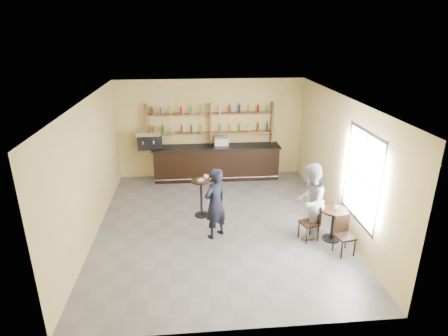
{
  "coord_description": "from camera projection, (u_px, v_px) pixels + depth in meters",
  "views": [
    {
      "loc": [
        -0.63,
        -8.32,
        4.74
      ],
      "look_at": [
        0.2,
        0.8,
        1.25
      ],
      "focal_mm": 30.0,
      "sensor_mm": 36.0,
      "label": 1
    }
  ],
  "objects": [
    {
      "name": "cup_cafe",
      "position": [
        337.0,
        208.0,
        8.59
      ],
      "size": [
        0.1,
        0.1,
        0.09
      ],
      "primitive_type": "imported",
      "rotation": [
        0.0,
        0.0,
        -0.11
      ],
      "color": "white",
      "rests_on": "cafe_table"
    },
    {
      "name": "donut",
      "position": [
        201.0,
        179.0,
        9.61
      ],
      "size": [
        0.17,
        0.17,
        0.04
      ],
      "primitive_type": "torus",
      "rotation": [
        0.0,
        0.0,
        0.43
      ],
      "color": "tan",
      "rests_on": "napkin"
    },
    {
      "name": "ceiling",
      "position": [
        218.0,
        99.0,
        8.35
      ],
      "size": [
        7.0,
        7.0,
        0.0
      ],
      "primitive_type": "plane",
      "rotation": [
        3.14,
        0.0,
        0.0
      ],
      "color": "white",
      "rests_on": "wall_back"
    },
    {
      "name": "patron_second",
      "position": [
        310.0,
        202.0,
        8.68
      ],
      "size": [
        1.06,
        1.13,
        1.84
      ],
      "primitive_type": "imported",
      "rotation": [
        0.0,
        0.0,
        -2.12
      ],
      "color": "gray",
      "rests_on": "floor"
    },
    {
      "name": "wall_front",
      "position": [
        236.0,
        247.0,
        5.66
      ],
      "size": [
        7.0,
        0.0,
        7.0
      ],
      "primitive_type": "plane",
      "rotation": [
        -1.57,
        0.0,
        0.0
      ],
      "color": "#D8C17B",
      "rests_on": "floor"
    },
    {
      "name": "bar_counter",
      "position": [
        217.0,
        162.0,
        12.23
      ],
      "size": [
        4.1,
        0.8,
        1.11
      ],
      "primitive_type": null,
      "color": "black",
      "rests_on": "floor"
    },
    {
      "name": "napkin",
      "position": [
        201.0,
        180.0,
        9.63
      ],
      "size": [
        0.21,
        0.21,
        0.0
      ],
      "primitive_type": "cube",
      "rotation": [
        0.0,
        0.0,
        0.59
      ],
      "color": "white",
      "rests_on": "pedestal_table"
    },
    {
      "name": "wall_right",
      "position": [
        341.0,
        163.0,
        9.17
      ],
      "size": [
        0.0,
        7.0,
        7.0
      ],
      "primitive_type": "plane",
      "rotation": [
        1.57,
        0.0,
        -1.57
      ],
      "color": "#D8C17B",
      "rests_on": "floor"
    },
    {
      "name": "cafe_table",
      "position": [
        333.0,
        224.0,
        8.74
      ],
      "size": [
        0.82,
        0.82,
        0.79
      ],
      "primitive_type": null,
      "rotation": [
        0.0,
        0.0,
        0.41
      ],
      "color": "black",
      "rests_on": "floor"
    },
    {
      "name": "chair_west",
      "position": [
        309.0,
        223.0,
        8.72
      ],
      "size": [
        0.48,
        0.48,
        0.88
      ],
      "primitive_type": null,
      "rotation": [
        0.0,
        0.0,
        -1.27
      ],
      "color": "black",
      "rests_on": "floor"
    },
    {
      "name": "wall_left",
      "position": [
        90.0,
        171.0,
        8.66
      ],
      "size": [
        0.0,
        7.0,
        7.0
      ],
      "primitive_type": "plane",
      "rotation": [
        1.57,
        0.0,
        1.57
      ],
      "color": "#D8C17B",
      "rests_on": "floor"
    },
    {
      "name": "floor",
      "position": [
        219.0,
        225.0,
        9.48
      ],
      "size": [
        7.0,
        7.0,
        0.0
      ],
      "primitive_type": "plane",
      "color": "slate",
      "rests_on": "ground"
    },
    {
      "name": "espresso_machine",
      "position": [
        149.0,
        140.0,
        11.76
      ],
      "size": [
        0.83,
        0.6,
        0.55
      ],
      "primitive_type": null,
      "rotation": [
        0.0,
        0.0,
        0.16
      ],
      "color": "black",
      "rests_on": "bar_counter"
    },
    {
      "name": "shelf_unit",
      "position": [
        211.0,
        124.0,
        11.98
      ],
      "size": [
        4.0,
        0.26,
        1.4
      ],
      "primitive_type": null,
      "color": "brown",
      "rests_on": "wall_back"
    },
    {
      "name": "man_main",
      "position": [
        215.0,
        204.0,
        8.71
      ],
      "size": [
        0.75,
        0.72,
        1.73
      ],
      "primitive_type": "imported",
      "rotation": [
        0.0,
        0.0,
        3.85
      ],
      "color": "black",
      "rests_on": "floor"
    },
    {
      "name": "window_pane",
      "position": [
        362.0,
        177.0,
        8.01
      ],
      "size": [
        0.0,
        2.0,
        2.0
      ],
      "primitive_type": "plane",
      "rotation": [
        1.57,
        0.0,
        -1.57
      ],
      "color": "white",
      "rests_on": "wall_right"
    },
    {
      "name": "wall_back",
      "position": [
        210.0,
        129.0,
        12.17
      ],
      "size": [
        7.0,
        0.0,
        7.0
      ],
      "primitive_type": "plane",
      "rotation": [
        1.57,
        0.0,
        0.0
      ],
      "color": "#D8C17B",
      "rests_on": "floor"
    },
    {
      "name": "pedestal_table",
      "position": [
        201.0,
        198.0,
        9.81
      ],
      "size": [
        0.61,
        0.61,
        1.02
      ],
      "primitive_type": null,
      "rotation": [
        0.0,
        0.0,
        0.27
      ],
      "color": "black",
      "rests_on": "floor"
    },
    {
      "name": "liquor_bottles",
      "position": [
        211.0,
        118.0,
        11.92
      ],
      "size": [
        3.68,
        0.1,
        1.0
      ],
      "primitive_type": null,
      "color": "#8C5919",
      "rests_on": "shelf_unit"
    },
    {
      "name": "window_frame",
      "position": [
        362.0,
        177.0,
        8.01
      ],
      "size": [
        0.04,
        1.7,
        2.1
      ],
      "primitive_type": null,
      "color": "black",
      "rests_on": "wall_right"
    },
    {
      "name": "cup_pedestal",
      "position": [
        206.0,
        177.0,
        9.71
      ],
      "size": [
        0.16,
        0.16,
        0.1
      ],
      "primitive_type": "imported",
      "rotation": [
        0.0,
        0.0,
        -0.3
      ],
      "color": "white",
      "rests_on": "pedestal_table"
    },
    {
      "name": "chair_south",
      "position": [
        345.0,
        236.0,
        8.17
      ],
      "size": [
        0.45,
        0.45,
        0.88
      ],
      "primitive_type": null,
      "rotation": [
        0.0,
        0.0,
        0.21
      ],
      "color": "black",
      "rests_on": "floor"
    },
    {
      "name": "pastry_case",
      "position": [
        221.0,
        142.0,
        12.0
      ],
      "size": [
        0.51,
        0.43,
        0.27
      ],
      "primitive_type": null,
      "rotation": [
        0.0,
        0.0,
        0.16
      ],
      "color": "silver",
      "rests_on": "bar_counter"
    }
  ]
}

